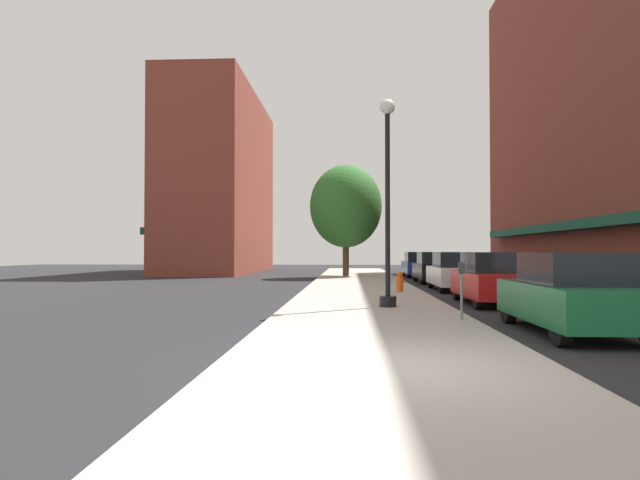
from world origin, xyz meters
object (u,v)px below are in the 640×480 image
object	(u,v)px
lamppost	(388,198)
car_white	(454,272)
tree_near	(346,206)
fire_hydrant	(400,281)
parking_meter_near	(461,284)
car_green	(570,294)
car_blue	(418,265)
car_red	(492,279)
car_black	(434,268)

from	to	relation	value
lamppost	car_white	distance (m)	9.28
tree_near	fire_hydrant	bearing A→B (deg)	-80.92
fire_hydrant	parking_meter_near	distance (m)	8.92
car_green	car_blue	size ratio (longest dim) A/B	1.00
fire_hydrant	car_red	size ratio (longest dim) A/B	0.18
car_black	fire_hydrant	bearing A→B (deg)	-109.29
lamppost	car_blue	distance (m)	21.19
parking_meter_near	tree_near	bearing A→B (deg)	97.01
car_red	parking_meter_near	bearing A→B (deg)	-109.72
parking_meter_near	car_blue	xyz separation A→B (m)	(1.95, 23.71, -0.14)
fire_hydrant	car_black	xyz separation A→B (m)	(2.54, 8.09, 0.29)
parking_meter_near	lamppost	bearing A→B (deg)	116.51
car_red	car_blue	size ratio (longest dim) A/B	1.00
lamppost	car_red	size ratio (longest dim) A/B	1.37
car_blue	car_red	bearing A→B (deg)	-89.03
fire_hydrant	car_black	bearing A→B (deg)	72.59
car_green	car_blue	xyz separation A→B (m)	(0.00, 24.93, 0.00)
parking_meter_near	car_black	xyz separation A→B (m)	(1.95, 16.98, -0.14)
car_black	parking_meter_near	bearing A→B (deg)	-98.43
fire_hydrant	lamppost	bearing A→B (deg)	-98.42
lamppost	fire_hydrant	distance (m)	6.58
fire_hydrant	parking_meter_near	xyz separation A→B (m)	(0.59, -8.89, 0.43)
fire_hydrant	car_white	xyz separation A→B (m)	(2.54, 2.34, 0.29)
car_white	fire_hydrant	bearing A→B (deg)	-135.04
fire_hydrant	car_blue	xyz separation A→B (m)	(2.54, 14.82, 0.29)
lamppost	car_white	size ratio (longest dim) A/B	1.37
parking_meter_near	car_white	world-z (taller)	car_white
car_white	parking_meter_near	bearing A→B (deg)	-97.59
car_black	car_blue	bearing A→B (deg)	88.12
car_green	car_red	world-z (taller)	same
lamppost	parking_meter_near	bearing A→B (deg)	-63.49
parking_meter_near	car_red	xyz separation A→B (m)	(1.95, 5.01, -0.14)
car_green	tree_near	bearing A→B (deg)	100.37
tree_near	car_white	distance (m)	12.88
car_red	car_black	xyz separation A→B (m)	(0.00, 11.97, 0.00)
car_green	fire_hydrant	bearing A→B (deg)	103.24
lamppost	car_green	world-z (taller)	lamppost
tree_near	car_black	size ratio (longest dim) A/B	1.66
lamppost	car_blue	world-z (taller)	lamppost
parking_meter_near	fire_hydrant	bearing A→B (deg)	93.78
tree_near	car_white	size ratio (longest dim) A/B	1.66
car_green	car_black	distance (m)	18.20
lamppost	tree_near	size ratio (longest dim) A/B	0.83
car_red	tree_near	bearing A→B (deg)	106.59
car_green	car_blue	world-z (taller)	same
car_blue	car_green	bearing A→B (deg)	-89.03
fire_hydrant	car_white	distance (m)	3.47
lamppost	car_white	world-z (taller)	lamppost
car_black	tree_near	bearing A→B (deg)	128.18
car_red	car_black	distance (m)	11.97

